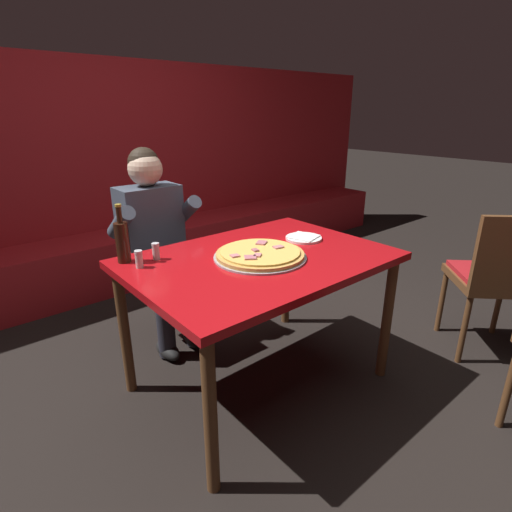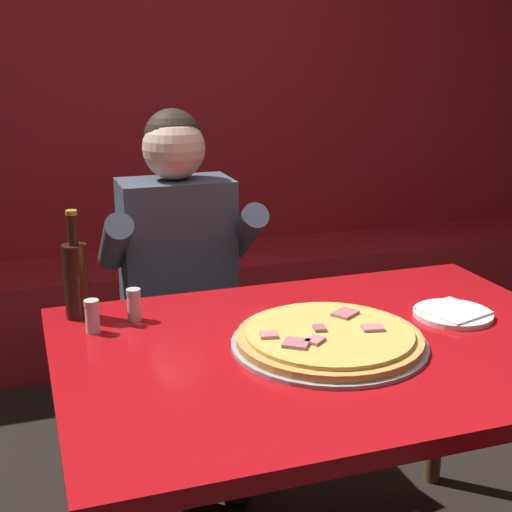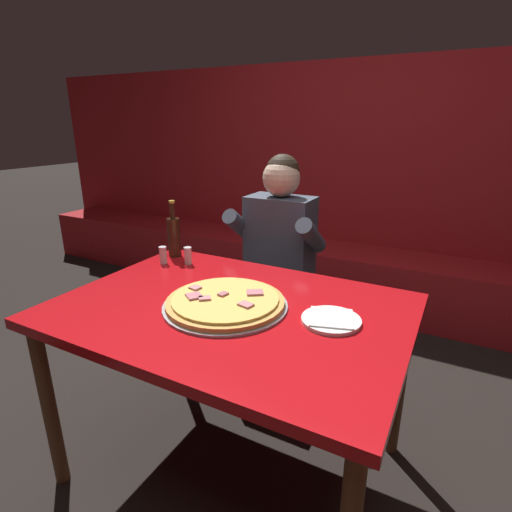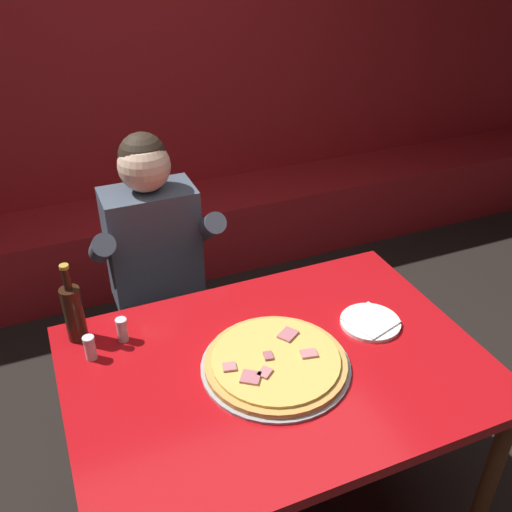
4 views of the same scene
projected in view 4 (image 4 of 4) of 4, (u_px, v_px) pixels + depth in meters
The scene contains 10 objects.
ground_plane at pixel (273, 511), 2.23m from camera, with size 24.00×24.00×0.00m, color black.
booth_wall_panel at pixel (128, 112), 3.43m from camera, with size 6.80×0.16×1.90m, color #A3191E.
booth_bench at pixel (152, 240), 3.56m from camera, with size 6.46×0.48×0.46m, color #A3191E.
main_dining_table at pixel (277, 381), 1.86m from camera, with size 1.32×0.94×0.78m.
pizza at pixel (276, 363), 1.79m from camera, with size 0.48×0.48×0.05m.
plate_white_paper at pixel (370, 322), 1.98m from camera, with size 0.21×0.21×0.02m.
beer_bottle at pixel (73, 312), 1.87m from camera, with size 0.07×0.07×0.29m.
shaker_oregano at pixel (90, 349), 1.82m from camera, with size 0.04×0.04×0.09m.
shaker_black_pepper at pixel (122, 331), 1.90m from camera, with size 0.04×0.04×0.09m.
diner_seated_blue_shirt at pixel (160, 270), 2.41m from camera, with size 0.53×0.53×1.27m.
Camera 4 is at (-0.59, -1.23, 2.03)m, focal length 40.00 mm.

